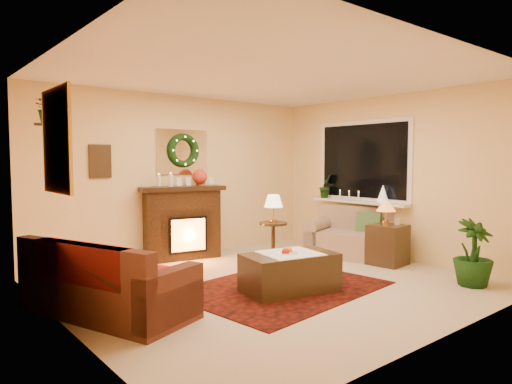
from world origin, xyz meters
TOP-DOWN VIEW (x-y plane):
  - floor at (0.00, 0.00)m, footprint 5.00×5.00m
  - ceiling at (0.00, 0.00)m, footprint 5.00×5.00m
  - wall_back at (0.00, 2.25)m, footprint 5.00×5.00m
  - wall_front at (0.00, -2.25)m, footprint 5.00×5.00m
  - wall_left at (-2.50, 0.00)m, footprint 4.50×4.50m
  - wall_right at (2.50, 0.00)m, footprint 4.50×4.50m
  - area_rug at (-0.05, -0.19)m, footprint 2.59×2.06m
  - sofa at (-2.04, 0.22)m, footprint 1.37×1.97m
  - red_throw at (-2.05, 0.37)m, footprint 0.74×1.20m
  - fireplace at (-0.14, 2.04)m, footprint 1.24×0.59m
  - poinsettia at (0.17, 1.99)m, footprint 0.24×0.24m
  - mantel_candle_a at (-0.56, 1.99)m, footprint 0.06×0.06m
  - mantel_candle_b at (-0.36, 1.98)m, footprint 0.07×0.07m
  - mantel_mirror at (0.00, 2.23)m, footprint 0.92×0.02m
  - wreath at (0.00, 2.19)m, footprint 0.55×0.11m
  - wall_art at (-1.35, 2.23)m, footprint 0.32×0.03m
  - gold_mirror at (-2.48, 0.30)m, footprint 0.03×0.84m
  - hanging_plant at (-2.34, 1.05)m, footprint 0.33×0.28m
  - loveseat at (2.06, 0.41)m, footprint 1.23×1.58m
  - window_frame at (2.48, 0.55)m, footprint 0.03×1.86m
  - window_glass at (2.47, 0.55)m, footprint 0.02×1.70m
  - window_sill at (2.38, 0.55)m, footprint 0.22×1.86m
  - mini_tree at (2.38, 0.07)m, footprint 0.18×0.18m
  - sill_plant at (2.36, 1.27)m, footprint 0.30×0.24m
  - side_table_round at (0.98, 1.12)m, footprint 0.59×0.59m
  - lamp_cream at (0.96, 1.09)m, footprint 0.29×0.29m
  - end_table_square at (2.04, -0.27)m, footprint 0.53×0.53m
  - lamp_tiffany at (2.03, -0.23)m, footprint 0.29×0.29m
  - coffee_table at (-0.08, -0.38)m, footprint 1.19×0.80m
  - fruit_bowl at (-0.11, -0.38)m, footprint 0.24×0.24m
  - floor_palm at (1.87, -1.63)m, footprint 1.70×1.70m

SIDE VIEW (x-z plane):
  - floor at x=0.00m, z-range 0.00..0.00m
  - area_rug at x=-0.05m, z-range 0.00..0.01m
  - coffee_table at x=-0.08m, z-range -0.02..0.44m
  - end_table_square at x=2.04m, z-range -0.03..0.57m
  - side_table_round at x=0.98m, z-range 0.03..0.62m
  - loveseat at x=2.06m, z-range 0.02..0.82m
  - sofa at x=-2.04m, z-range 0.04..0.82m
  - floor_palm at x=1.87m, z-range -0.80..1.70m
  - fruit_bowl at x=-0.11m, z-range 0.42..0.48m
  - red_throw at x=-2.05m, z-range 0.45..0.46m
  - fireplace at x=-0.14m, z-range 0.01..1.09m
  - lamp_tiffany at x=2.03m, z-range 0.53..0.96m
  - window_sill at x=2.38m, z-range 0.85..0.89m
  - lamp_cream at x=0.96m, z-range 0.65..1.11m
  - mini_tree at x=2.38m, z-range 0.90..1.18m
  - sill_plant at x=2.36m, z-range 0.81..1.36m
  - mantel_candle_a at x=-0.56m, z-range 1.17..1.35m
  - mantel_candle_b at x=-0.36m, z-range 1.16..1.36m
  - wall_back at x=0.00m, z-range 1.30..1.30m
  - wall_front at x=0.00m, z-range 1.30..1.30m
  - wall_left at x=-2.50m, z-range 1.30..1.30m
  - wall_right at x=2.50m, z-range 1.30..1.30m
  - poinsettia at x=0.17m, z-range 1.18..1.42m
  - wall_art at x=-1.35m, z-range 1.31..1.79m
  - window_frame at x=2.48m, z-range 0.87..2.23m
  - window_glass at x=2.47m, z-range 0.94..2.16m
  - mantel_mirror at x=0.00m, z-range 1.34..2.06m
  - wreath at x=0.00m, z-range 1.44..2.00m
  - gold_mirror at x=-2.48m, z-range 1.25..2.25m
  - hanging_plant at x=-2.34m, z-range 1.79..2.15m
  - ceiling at x=0.00m, z-range 2.60..2.60m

